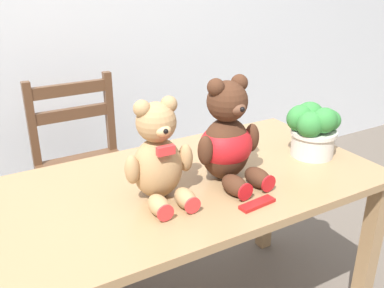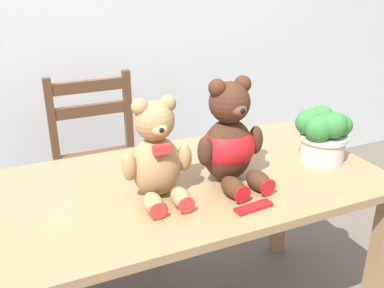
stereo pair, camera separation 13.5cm
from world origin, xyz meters
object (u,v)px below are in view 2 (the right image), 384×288
object	(u,v)px
teddy_bear_left	(157,156)
teddy_bear_right	(229,141)
chocolate_bar	(254,207)
potted_plant	(323,133)
wooden_chair_behind	(101,163)

from	to	relation	value
teddy_bear_left	teddy_bear_right	size ratio (longest dim) A/B	0.91
chocolate_bar	teddy_bear_left	bearing A→B (deg)	140.28
teddy_bear_left	chocolate_bar	distance (m)	0.35
teddy_bear_right	chocolate_bar	bearing A→B (deg)	80.07
teddy_bear_right	potted_plant	distance (m)	0.41
teddy_bear_left	teddy_bear_right	bearing A→B (deg)	-177.36
teddy_bear_right	potted_plant	xyz separation A→B (m)	(0.41, -0.00, -0.03)
potted_plant	chocolate_bar	world-z (taller)	potted_plant
teddy_bear_right	chocolate_bar	size ratio (longest dim) A/B	2.90
wooden_chair_behind	teddy_bear_right	distance (m)	0.97
potted_plant	chocolate_bar	bearing A→B (deg)	-154.29
wooden_chair_behind	teddy_bear_right	size ratio (longest dim) A/B	2.44
teddy_bear_left	teddy_bear_right	xyz separation A→B (m)	(0.27, 0.00, 0.00)
wooden_chair_behind	chocolate_bar	distance (m)	1.11
teddy_bear_left	potted_plant	size ratio (longest dim) A/B	1.59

